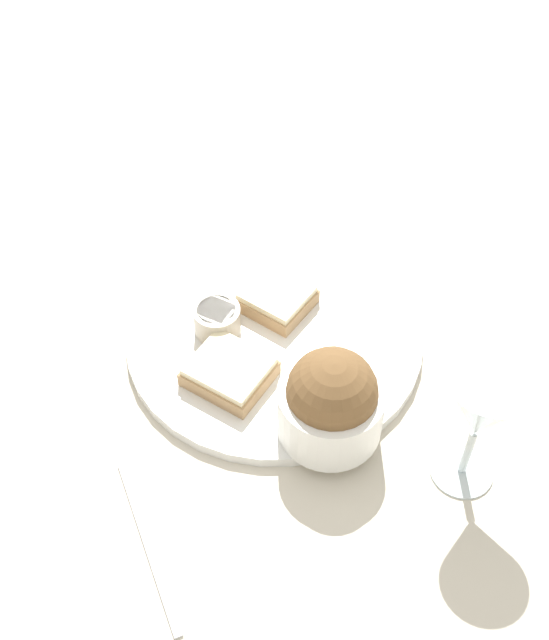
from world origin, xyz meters
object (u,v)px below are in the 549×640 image
(salad_bowl, at_px, (331,401))
(cheese_toast_far, at_px, (277,298))
(sauce_ramekin, at_px, (217,318))
(cheese_toast_near, at_px, (230,371))
(wine_glass, at_px, (482,410))
(fork, at_px, (148,544))

(salad_bowl, distance_m, cheese_toast_far, 0.18)
(sauce_ramekin, bearing_deg, cheese_toast_near, -27.02)
(cheese_toast_near, bearing_deg, salad_bowl, 18.84)
(salad_bowl, distance_m, wine_glass, 0.15)
(sauce_ramekin, distance_m, fork, 0.26)
(fork, bearing_deg, cheese_toast_near, 118.93)
(cheese_toast_far, bearing_deg, salad_bowl, -22.55)
(sauce_ramekin, xyz_separation_m, fork, (0.16, -0.21, -0.03))
(fork, bearing_deg, sauce_ramekin, 127.77)
(cheese_toast_near, relative_size, wine_glass, 0.66)
(sauce_ramekin, xyz_separation_m, cheese_toast_far, (0.02, 0.07, -0.01))
(cheese_toast_near, height_order, fork, cheese_toast_near)
(salad_bowl, relative_size, cheese_toast_near, 1.05)
(cheese_toast_near, distance_m, cheese_toast_far, 0.12)
(sauce_ramekin, bearing_deg, fork, -52.23)
(salad_bowl, bearing_deg, cheese_toast_near, -161.16)
(cheese_toast_near, relative_size, fork, 0.57)
(sauce_ramekin, bearing_deg, wine_glass, 15.05)
(salad_bowl, bearing_deg, cheese_toast_far, 157.45)
(sauce_ramekin, height_order, cheese_toast_near, sauce_ramekin)
(sauce_ramekin, distance_m, cheese_toast_near, 0.07)
(cheese_toast_far, bearing_deg, wine_glass, 1.07)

